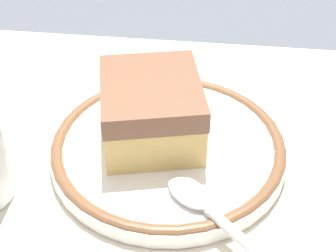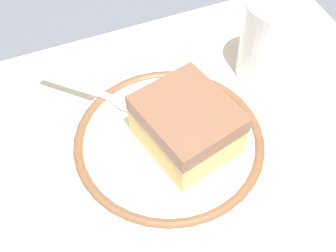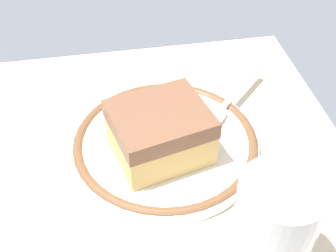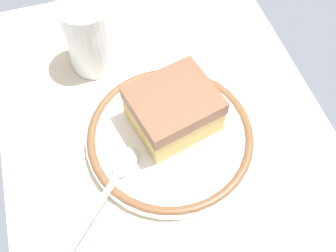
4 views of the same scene
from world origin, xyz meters
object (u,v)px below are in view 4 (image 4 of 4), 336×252
Objects in this scene: plate at (168,137)px; cake_slice at (173,110)px; spoon at (113,182)px; cup at (91,39)px.

plate is 0.04m from cake_slice.
spoon is 1.08× the size of cup.
cup is at bearing -5.05° from spoon.
plate is 0.16m from cup.
cup reaches higher than plate.
plate is 0.08m from spoon.
plate is 2.01× the size of cup.
cake_slice is at bearing -152.30° from cup.
cup is at bearing 27.70° from cake_slice.
cup is at bearing 21.64° from plate.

